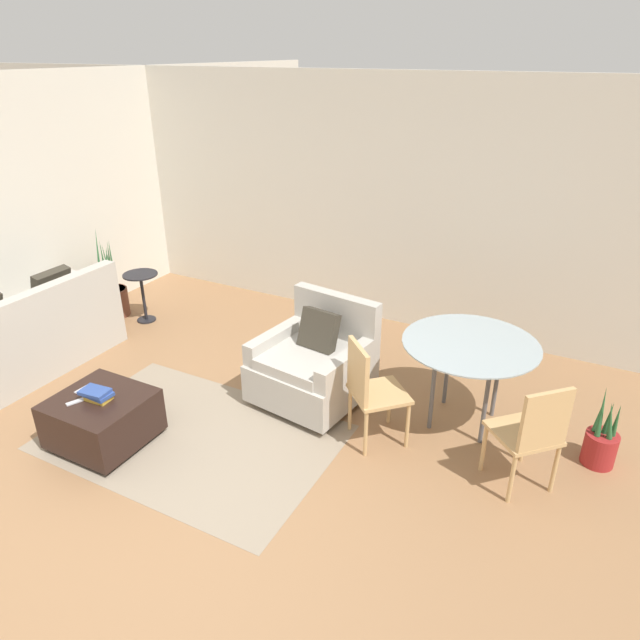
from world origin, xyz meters
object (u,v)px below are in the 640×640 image
object	(u,v)px
side_table	(142,288)
dining_table	(470,352)
tv_remote_secondary	(84,389)
armchair	(315,364)
couch	(21,341)
tv_remote_primary	(77,401)
potted_plant	(113,296)
dining_chair_near_left	(369,387)
potted_plant_small	(601,443)
ottoman	(102,418)
dining_chair_near_right	(532,431)
book_stack	(97,394)

from	to	relation	value
side_table	dining_table	distance (m)	3.89
tv_remote_secondary	dining_table	size ratio (longest dim) A/B	0.14
armchair	side_table	distance (m)	2.61
couch	side_table	size ratio (longest dim) A/B	3.24
tv_remote_secondary	armchair	bearing A→B (deg)	43.46
tv_remote_primary	potted_plant	distance (m)	2.60
dining_chair_near_left	side_table	bearing A→B (deg)	164.66
potted_plant_small	dining_chair_near_left	bearing A→B (deg)	-161.66
dining_table	potted_plant_small	distance (m)	1.20
ottoman	tv_remote_secondary	size ratio (longest dim) A/B	4.49
potted_plant	dining_chair_near_left	world-z (taller)	potted_plant
ottoman	dining_chair_near_right	bearing A→B (deg)	17.92
armchair	couch	bearing A→B (deg)	-162.14
ottoman	dining_chair_near_left	size ratio (longest dim) A/B	0.80
tv_remote_secondary	side_table	size ratio (longest dim) A/B	0.27
ottoman	book_stack	bearing A→B (deg)	-51.39
couch	dining_table	distance (m)	4.31
dining_chair_near_right	dining_table	bearing A→B (deg)	135.00
tv_remote_secondary	potted_plant_small	xyz separation A→B (m)	(3.83, 1.54, -0.24)
armchair	dining_chair_near_right	size ratio (longest dim) A/B	1.13
dining_table	potted_plant_small	world-z (taller)	dining_table
ottoman	potted_plant_small	world-z (taller)	potted_plant_small
ottoman	tv_remote_primary	bearing A→B (deg)	-134.30
dining_table	ottoman	bearing A→B (deg)	-147.04
armchair	book_stack	size ratio (longest dim) A/B	4.18
ottoman	dining_chair_near_right	world-z (taller)	dining_chair_near_right
couch	dining_table	xyz separation A→B (m)	(4.14, 1.16, 0.37)
side_table	potted_plant	bearing A→B (deg)	-173.09
couch	tv_remote_primary	xyz separation A→B (m)	(1.50, -0.59, 0.11)
potted_plant	dining_chair_near_right	bearing A→B (deg)	-9.62
potted_plant	potted_plant_small	size ratio (longest dim) A/B	1.56
ottoman	side_table	xyz separation A→B (m)	(-1.35, 1.91, 0.18)
armchair	potted_plant	world-z (taller)	potted_plant
book_stack	dining_chair_near_left	size ratio (longest dim) A/B	0.27
book_stack	tv_remote_primary	xyz separation A→B (m)	(-0.12, -0.10, -0.04)
potted_plant	side_table	size ratio (longest dim) A/B	1.81
couch	tv_remote_primary	distance (m)	1.62
ottoman	potted_plant_small	xyz separation A→B (m)	(3.62, 1.59, -0.04)
armchair	tv_remote_secondary	xyz separation A→B (m)	(-1.42, -1.35, 0.07)
armchair	potted_plant	size ratio (longest dim) A/B	0.95
dining_chair_near_left	potted_plant	bearing A→B (deg)	167.25
side_table	tv_remote_secondary	bearing A→B (deg)	-58.73
dining_table	dining_chair_near_left	distance (m)	0.89
couch	armchair	size ratio (longest dim) A/B	1.88
tv_remote_secondary	dining_table	distance (m)	3.18
book_stack	potted_plant	bearing A→B (deg)	133.99
ottoman	side_table	world-z (taller)	side_table
armchair	potted_plant	bearing A→B (deg)	171.22
book_stack	potted_plant	xyz separation A→B (m)	(-1.80, 1.87, -0.22)
couch	dining_chair_near_right	distance (m)	4.79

